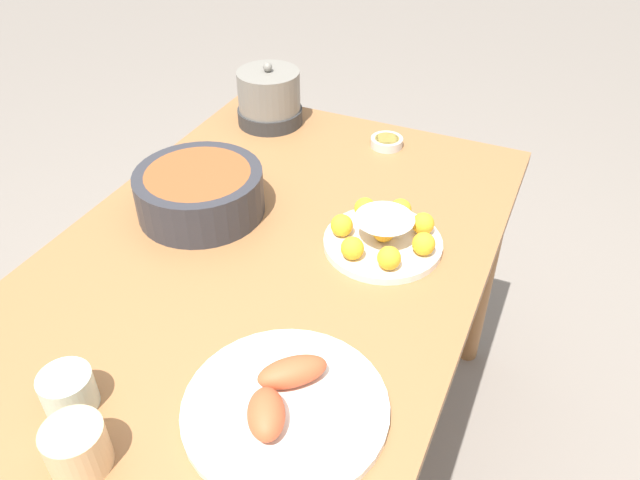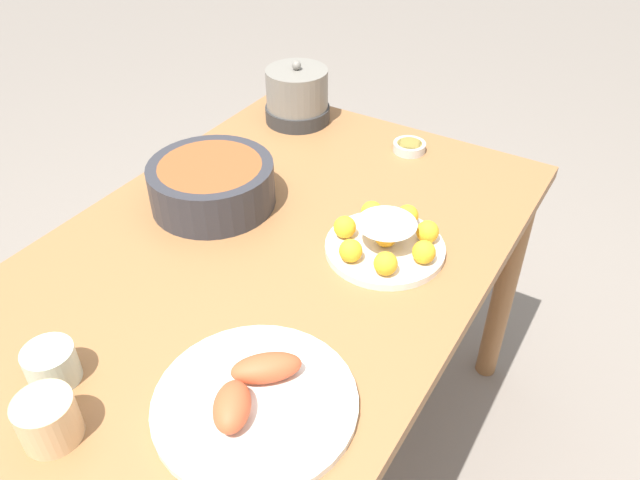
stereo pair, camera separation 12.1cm
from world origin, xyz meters
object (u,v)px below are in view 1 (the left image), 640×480
Objects in this scene: cake_plate at (384,235)px; cup_far at (68,391)px; dining_table at (258,302)px; seafood_platter at (284,404)px; sauce_bowl at (387,142)px; cup_near at (77,447)px; warming_pot at (269,98)px; serving_bowl at (200,191)px.

cake_plate reaches higher than cup_far.
seafood_platter is (-0.28, -0.20, 0.11)m from dining_table.
cup_far is at bearing 112.23° from seafood_platter.
cup_near reaches higher than sauce_bowl.
warming_pot is (0.55, 0.25, 0.17)m from dining_table.
cup_near reaches higher than cup_far.
serving_bowl is 0.86× the size of seafood_platter.
dining_table is 15.60× the size of cup_near.
cup_near is at bearing 132.09° from seafood_platter.
seafood_platter is 0.95m from warming_pot.
serving_bowl is 0.62m from cup_near.
dining_table is 5.60× the size of cake_plate.
dining_table is 4.26× the size of seafood_platter.
serving_bowl is (-0.04, 0.40, 0.02)m from cake_plate.
cup_near is at bearing 178.44° from dining_table.
seafood_platter is 3.66× the size of cup_near.
dining_table is at bearing 172.02° from sauce_bowl.
seafood_platter is at bearing 179.66° from cake_plate.
cup_near is at bearing -131.76° from cup_far.
cup_near reaches higher than seafood_platter.
serving_bowl reaches higher than cup_far.
cup_far is (-0.96, 0.17, 0.02)m from sauce_bowl.
cake_plate is at bearing -28.23° from cup_far.
cup_near is at bearing 174.97° from sauce_bowl.
warming_pot is (0.39, 0.46, 0.04)m from cake_plate.
cup_near is at bearing -163.02° from serving_bowl.
warming_pot is (0.95, 0.16, 0.04)m from cup_far.
cake_plate is 0.88× the size of serving_bowl.
cake_plate is 0.64m from cup_far.
warming_pot reaches higher than cup_near.
cake_plate is at bearing -0.34° from seafood_platter.
cup_near is 1.06m from warming_pot.
cake_plate is at bearing -19.04° from cup_near.
cake_plate is 0.40m from serving_bowl.
cup_near is (-0.20, 0.22, 0.02)m from seafood_platter.
cake_plate is 2.78× the size of cup_near.
serving_bowl is at bearing 148.18° from sauce_bowl.
cup_far is at bearing 151.77° from cake_plate.
serving_bowl is 3.16× the size of cup_near.
sauce_bowl reaches higher than dining_table.
sauce_bowl is 1.01× the size of cup_far.
sauce_bowl is 0.26× the size of seafood_platter.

